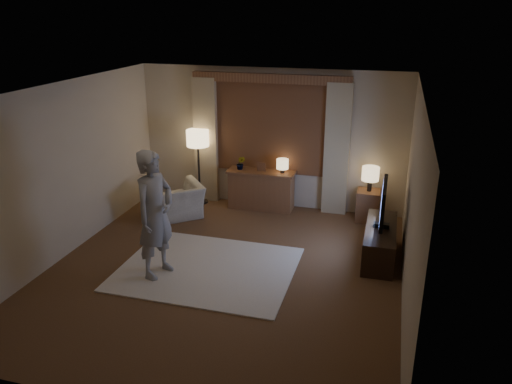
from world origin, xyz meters
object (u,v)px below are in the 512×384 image
(side_table, at_px, (368,206))
(tv_stand, at_px, (380,242))
(sideboard, at_px, (261,191))
(armchair, at_px, (174,201))
(person, at_px, (155,214))

(side_table, bearing_deg, tv_stand, -78.93)
(sideboard, xyz_separation_m, armchair, (-1.40, -0.84, -0.04))
(side_table, height_order, person, person)
(tv_stand, height_order, person, person)
(sideboard, xyz_separation_m, side_table, (1.98, -0.05, -0.07))
(sideboard, xyz_separation_m, tv_stand, (2.26, -1.45, -0.10))
(armchair, height_order, person, person)
(armchair, bearing_deg, sideboard, 170.25)
(side_table, xyz_separation_m, person, (-2.73, -2.78, 0.65))
(armchair, xyz_separation_m, tv_stand, (3.66, -0.61, -0.06))
(armchair, distance_m, person, 2.19)
(sideboard, distance_m, side_table, 1.99)
(armchair, relative_size, person, 0.52)
(tv_stand, bearing_deg, sideboard, 147.36)
(side_table, relative_size, tv_stand, 0.40)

